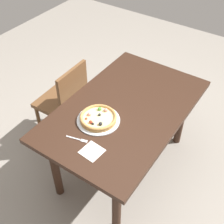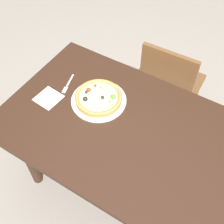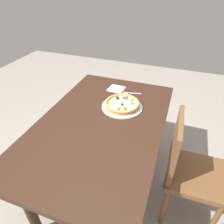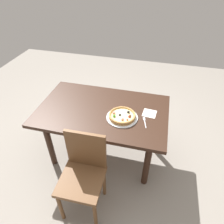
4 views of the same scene
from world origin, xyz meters
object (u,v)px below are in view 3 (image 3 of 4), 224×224
Objects in this scene: pizza at (122,104)px; napkin at (116,89)px; dining_table at (101,132)px; chair_near at (188,168)px; plate at (122,107)px; fork at (130,93)px.

napkin is at bearing 27.71° from pizza.
chair_near reaches higher than dining_table.
fork is (0.24, -0.00, -0.00)m from plate.
chair_near is 2.68× the size of plate.
chair_near is 5.42× the size of fork.
fork is (0.24, -0.00, -0.03)m from pizza.
fork is at bearing -10.78° from dining_table.
dining_table is at bearing 64.70° from fork.
plate is at bearing 74.71° from fork.
pizza reaches higher than fork.
napkin is (0.51, 0.05, 0.10)m from dining_table.
dining_table is 0.28m from plate.
pizza is (-0.00, -0.00, 0.03)m from plate.
fork is (0.48, -0.09, 0.10)m from dining_table.
fork is 1.17× the size of napkin.
plate is 2.36× the size of napkin.
fork reaches higher than napkin.
chair_near reaches higher than plate.
plate reaches higher than fork.
plate is 0.24m from fork.
pizza is 1.73× the size of fork.
dining_table is 0.29m from pizza.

